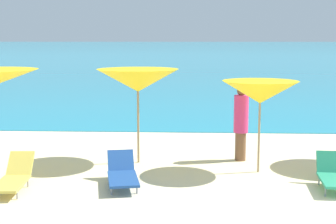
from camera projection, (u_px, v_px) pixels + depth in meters
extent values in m
cube|color=beige|center=(281.00, 130.00, 17.67)|extent=(50.00, 100.00, 0.30)
cube|color=teal|center=(200.00, 45.00, 233.52)|extent=(650.00, 440.00, 0.02)
cylinder|color=#9E7F59|center=(138.00, 119.00, 12.24)|extent=(0.05, 0.05, 2.17)
cone|color=yellow|center=(138.00, 80.00, 12.10)|extent=(2.16, 2.16, 0.55)
sphere|color=#9E7F59|center=(138.00, 73.00, 12.08)|extent=(0.07, 0.07, 0.07)
cylinder|color=#9E7F59|center=(259.00, 130.00, 11.36)|extent=(0.05, 0.05, 1.97)
cone|color=yellow|center=(260.00, 92.00, 11.23)|extent=(1.86, 1.86, 0.51)
sphere|color=#9E7F59|center=(260.00, 85.00, 11.21)|extent=(0.07, 0.07, 0.07)
cube|color=#268C66|center=(335.00, 181.00, 9.98)|extent=(0.63, 1.11, 0.05)
cube|color=#268C66|center=(329.00, 162.00, 10.58)|extent=(0.54, 0.29, 0.46)
cylinder|color=gray|center=(326.00, 191.00, 9.71)|extent=(0.04, 0.04, 0.20)
cylinder|color=gray|center=(319.00, 180.00, 10.44)|extent=(0.04, 0.04, 0.20)
cube|color=#D8BF4C|center=(10.00, 184.00, 9.86)|extent=(0.62, 1.16, 0.05)
cube|color=#D8BF4C|center=(20.00, 164.00, 10.60)|extent=(0.55, 0.50, 0.46)
cylinder|color=gray|center=(17.00, 195.00, 9.54)|extent=(0.04, 0.04, 0.17)
cylinder|color=gray|center=(5.00, 183.00, 10.31)|extent=(0.04, 0.04, 0.17)
cylinder|color=gray|center=(28.00, 183.00, 10.32)|extent=(0.04, 0.04, 0.17)
cube|color=#1E478C|center=(123.00, 179.00, 10.19)|extent=(0.81, 1.26, 0.05)
cube|color=#1E478C|center=(121.00, 161.00, 10.89)|extent=(0.62, 0.47, 0.42)
cylinder|color=gray|center=(111.00, 190.00, 9.80)|extent=(0.04, 0.04, 0.18)
cylinder|color=gray|center=(137.00, 189.00, 9.88)|extent=(0.04, 0.04, 0.18)
cylinder|color=gray|center=(110.00, 179.00, 10.61)|extent=(0.04, 0.04, 0.18)
cylinder|color=gray|center=(134.00, 178.00, 10.68)|extent=(0.04, 0.04, 0.18)
cylinder|color=brown|center=(240.00, 146.00, 12.56)|extent=(0.27, 0.27, 0.71)
cylinder|color=#D83372|center=(241.00, 114.00, 12.44)|extent=(0.36, 0.36, 0.93)
sphere|color=brown|center=(242.00, 91.00, 12.36)|extent=(0.23, 0.23, 0.23)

